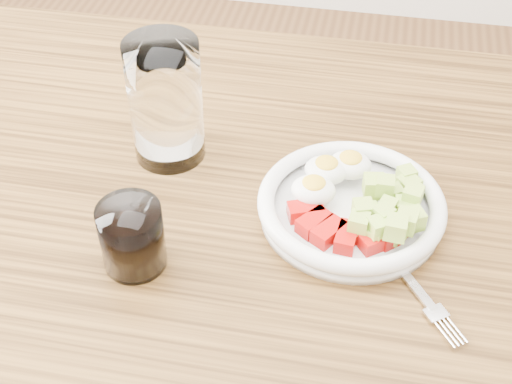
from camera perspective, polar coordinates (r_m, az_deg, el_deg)
dining_table at (r=0.96m, az=0.47°, el=-6.21°), size 1.50×0.90×0.77m
bowl at (r=0.88m, az=7.71°, el=-0.98°), size 0.23×0.23×0.06m
fork at (r=0.85m, az=10.94°, el=-5.36°), size 0.14×0.18×0.01m
water_glass at (r=0.94m, az=-7.24°, el=7.21°), size 0.10×0.10×0.17m
coffee_glass at (r=0.82m, az=-9.88°, el=-3.59°), size 0.07×0.07×0.08m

